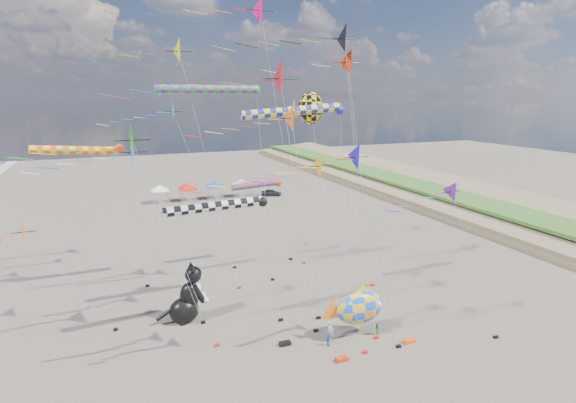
# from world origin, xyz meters

# --- Properties ---
(ground) EXTENTS (260.00, 260.00, 0.00)m
(ground) POSITION_xyz_m (0.00, 0.00, 0.00)
(ground) COLOR brown
(ground) RESTS_ON ground
(delta_kite_0) EXTENTS (10.63, 1.90, 15.96)m
(delta_kite_0) POSITION_xyz_m (0.33, 4.28, 14.64)
(delta_kite_0) COLOR #1916BD
(delta_kite_0) RESTS_ON ground
(delta_kite_1) EXTENTS (10.29, 1.62, 12.92)m
(delta_kite_1) POSITION_xyz_m (8.08, 2.52, 11.67)
(delta_kite_1) COLOR #5B1697
(delta_kite_1) RESTS_ON ground
(delta_kite_2) EXTENTS (14.82, 2.87, 21.40)m
(delta_kite_2) POSITION_xyz_m (-4.15, 8.78, 19.71)
(delta_kite_2) COLOR red
(delta_kite_2) RESTS_ON ground
(delta_kite_3) EXTENTS (11.79, 2.49, 17.23)m
(delta_kite_3) POSITION_xyz_m (-11.88, 9.63, 15.72)
(delta_kite_3) COLOR #167F11
(delta_kite_3) RESTS_ON ground
(delta_kite_4) EXTENTS (11.41, 2.46, 22.91)m
(delta_kite_4) POSITION_xyz_m (6.37, 14.81, 21.39)
(delta_kite_4) COLOR #F2310B
(delta_kite_4) RESTS_ON ground
(delta_kite_5) EXTENTS (10.67, 1.81, 9.96)m
(delta_kite_5) POSITION_xyz_m (-20.04, 15.07, 8.69)
(delta_kite_5) COLOR #F4590C
(delta_kite_5) RESTS_ON ground
(delta_kite_6) EXTENTS (12.24, 2.45, 23.81)m
(delta_kite_6) POSITION_xyz_m (-7.31, 19.24, 22.29)
(delta_kite_6) COLOR yellow
(delta_kite_6) RESTS_ON ground
(delta_kite_7) EXTENTS (14.49, 2.79, 25.05)m
(delta_kite_7) POSITION_xyz_m (4.81, 15.04, 23.39)
(delta_kite_7) COLOR black
(delta_kite_7) RESTS_ON ground
(delta_kite_8) EXTENTS (9.96, 2.38, 18.27)m
(delta_kite_8) POSITION_xyz_m (-1.24, 10.66, 16.81)
(delta_kite_8) COLOR orange
(delta_kite_8) RESTS_ON ground
(delta_kite_9) EXTENTS (11.04, 2.11, 18.32)m
(delta_kite_9) POSITION_xyz_m (-6.98, 24.70, 16.94)
(delta_kite_9) COLOR blue
(delta_kite_9) RESTS_ON ground
(delta_kite_10) EXTENTS (17.60, 3.13, 28.61)m
(delta_kite_10) POSITION_xyz_m (0.78, 23.07, 26.80)
(delta_kite_10) COLOR #FB0D6A
(delta_kite_10) RESTS_ON ground
(delta_kite_11) EXTENTS (10.39, 2.19, 15.80)m
(delta_kite_11) POSITION_xyz_m (-11.80, 13.59, 14.41)
(delta_kite_11) COLOR blue
(delta_kite_11) RESTS_ON ground
(delta_kite_12) EXTENTS (12.32, 2.01, 15.29)m
(delta_kite_12) POSITION_xyz_m (-2.75, 4.54, 13.91)
(delta_kite_12) COLOR orange
(delta_kite_12) RESTS_ON ground
(windsock_0) EXTENTS (10.81, 0.82, 19.71)m
(windsock_0) POSITION_xyz_m (-4.84, 19.92, 19.23)
(windsock_0) COLOR green
(windsock_0) RESTS_ON ground
(windsock_1) EXTENTS (9.04, 0.78, 14.40)m
(windsock_1) POSITION_xyz_m (-16.24, 23.17, 13.94)
(windsock_1) COLOR #F75214
(windsock_1) RESTS_ON ground
(windsock_2) EXTENTS (7.05, 0.73, 9.64)m
(windsock_2) POSITION_xyz_m (1.02, 24.77, 9.21)
(windsock_2) COLOR #C4380D
(windsock_2) RESTS_ON ground
(windsock_3) EXTENTS (9.41, 0.77, 10.99)m
(windsock_3) POSITION_xyz_m (-6.49, 11.52, 10.55)
(windsock_3) COLOR black
(windsock_3) RESTS_ON ground
(windsock_4) EXTENTS (10.28, 0.78, 17.94)m
(windsock_4) POSITION_xyz_m (0.60, 13.05, 17.47)
(windsock_4) COLOR #121FBC
(windsock_4) RESTS_ON ground
(angelfish_kite) EXTENTS (3.74, 3.02, 19.06)m
(angelfish_kite) POSITION_xyz_m (1.77, 13.48, 17.59)
(angelfish_kite) COLOR yellow
(angelfish_kite) RESTS_ON ground
(cat_inflatable) EXTENTS (3.86, 2.05, 5.10)m
(cat_inflatable) POSITION_xyz_m (-8.87, 14.63, 2.55)
(cat_inflatable) COLOR black
(cat_inflatable) RESTS_ON ground
(fish_inflatable) EXTENTS (5.52, 2.13, 4.53)m
(fish_inflatable) POSITION_xyz_m (3.40, 7.00, 2.43)
(fish_inflatable) COLOR blue
(fish_inflatable) RESTS_ON ground
(person_adult) EXTENTS (0.64, 0.46, 1.66)m
(person_adult) POSITION_xyz_m (0.90, 7.02, 0.83)
(person_adult) COLOR #93939D
(person_adult) RESTS_ON ground
(child_green) EXTENTS (0.60, 0.55, 1.01)m
(child_green) POSITION_xyz_m (4.80, 6.44, 0.50)
(child_green) COLOR green
(child_green) RESTS_ON ground
(child_blue) EXTENTS (0.60, 0.54, 0.98)m
(child_blue) POSITION_xyz_m (0.43, 6.51, 0.49)
(child_blue) COLOR blue
(child_blue) RESTS_ON ground
(kite_bag_0) EXTENTS (0.90, 0.44, 0.30)m
(kite_bag_0) POSITION_xyz_m (6.49, 4.52, 0.15)
(kite_bag_0) COLOR #FA4615
(kite_bag_0) RESTS_ON ground
(kite_bag_1) EXTENTS (0.90, 0.44, 0.30)m
(kite_bag_1) POSITION_xyz_m (-2.62, 7.82, 0.15)
(kite_bag_1) COLOR black
(kite_bag_1) RESTS_ON ground
(kite_bag_2) EXTENTS (0.90, 0.44, 0.30)m
(kite_bag_2) POSITION_xyz_m (7.38, 12.90, 0.15)
(kite_bag_2) COLOR blue
(kite_bag_2) RESTS_ON ground
(kite_bag_3) EXTENTS (0.90, 0.44, 0.30)m
(kite_bag_3) POSITION_xyz_m (0.42, 4.32, 0.15)
(kite_bag_3) COLOR red
(kite_bag_3) RESTS_ON ground
(tent_row) EXTENTS (19.20, 4.20, 3.80)m
(tent_row) POSITION_xyz_m (1.50, 60.00, 3.15)
(tent_row) COLOR white
(tent_row) RESTS_ON ground
(parked_car) EXTENTS (4.14, 2.81, 1.31)m
(parked_car) POSITION_xyz_m (14.45, 58.00, 0.65)
(parked_car) COLOR #26262D
(parked_car) RESTS_ON ground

